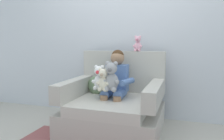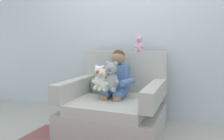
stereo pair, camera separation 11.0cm
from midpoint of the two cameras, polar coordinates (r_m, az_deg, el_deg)
ground_plane at (r=2.80m, az=-0.76°, el=-15.58°), size 8.00×8.00×0.00m
back_wall at (r=3.26m, az=3.28°, el=10.95°), size 6.00×0.10×2.60m
armchair at (r=2.74m, az=-0.42°, el=-9.45°), size 1.13×1.01×0.96m
seated_child at (r=2.71m, az=-0.23°, el=-2.58°), size 0.45×0.39×0.82m
plush_cream at (r=2.55m, az=-3.52°, el=-2.65°), size 0.16×0.13×0.27m
plush_grey at (r=2.53m, az=-1.37°, el=-1.89°), size 0.21×0.17×0.35m
plush_white at (r=2.62m, az=-4.54°, el=-2.14°), size 0.18×0.14×0.30m
plush_pink_on_backrest at (r=2.94m, az=5.62°, el=6.73°), size 0.13×0.10×0.21m
throw_pillow at (r=2.93m, az=-5.20°, el=-4.11°), size 0.28×0.18×0.26m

